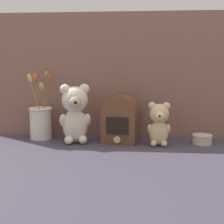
{
  "coord_description": "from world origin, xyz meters",
  "views": [
    {
      "loc": [
        0.15,
        -1.57,
        0.38
      ],
      "look_at": [
        0.0,
        0.02,
        0.15
      ],
      "focal_mm": 55.0,
      "sensor_mm": 36.0,
      "label": 1
    }
  ],
  "objects_px": {
    "teddy_bear_large": "(75,112)",
    "teddy_bear_medium": "(159,123)",
    "flower_vase": "(41,120)",
    "vintage_radio": "(121,119)",
    "decorative_tin_tall": "(202,139)"
  },
  "relations": [
    {
      "from": "vintage_radio",
      "to": "decorative_tin_tall",
      "type": "bearing_deg",
      "value": -1.15
    },
    {
      "from": "flower_vase",
      "to": "teddy_bear_large",
      "type": "bearing_deg",
      "value": -18.91
    },
    {
      "from": "vintage_radio",
      "to": "teddy_bear_medium",
      "type": "bearing_deg",
      "value": -16.6
    },
    {
      "from": "teddy_bear_medium",
      "to": "decorative_tin_tall",
      "type": "bearing_deg",
      "value": 12.62
    },
    {
      "from": "teddy_bear_large",
      "to": "flower_vase",
      "type": "bearing_deg",
      "value": 161.09
    },
    {
      "from": "flower_vase",
      "to": "vintage_radio",
      "type": "xyz_separation_m",
      "value": [
        0.4,
        -0.03,
        0.02
      ]
    },
    {
      "from": "flower_vase",
      "to": "decorative_tin_tall",
      "type": "relative_size",
      "value": 3.59
    },
    {
      "from": "teddy_bear_large",
      "to": "teddy_bear_medium",
      "type": "distance_m",
      "value": 0.4
    },
    {
      "from": "teddy_bear_medium",
      "to": "flower_vase",
      "type": "xyz_separation_m",
      "value": [
        -0.58,
        0.08,
        -0.01
      ]
    },
    {
      "from": "teddy_bear_medium",
      "to": "teddy_bear_large",
      "type": "bearing_deg",
      "value": 177.3
    },
    {
      "from": "teddy_bear_large",
      "to": "vintage_radio",
      "type": "bearing_deg",
      "value": 9.26
    },
    {
      "from": "vintage_radio",
      "to": "decorative_tin_tall",
      "type": "xyz_separation_m",
      "value": [
        0.38,
        -0.01,
        -0.09
      ]
    },
    {
      "from": "teddy_bear_medium",
      "to": "vintage_radio",
      "type": "relative_size",
      "value": 0.89
    },
    {
      "from": "teddy_bear_large",
      "to": "vintage_radio",
      "type": "relative_size",
      "value": 1.23
    },
    {
      "from": "teddy_bear_large",
      "to": "teddy_bear_medium",
      "type": "bearing_deg",
      "value": -2.7
    }
  ]
}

